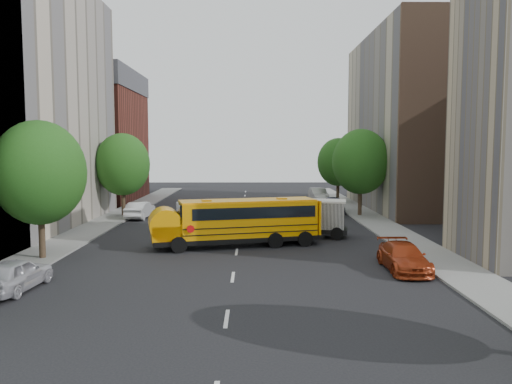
{
  "coord_description": "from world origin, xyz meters",
  "views": [
    {
      "loc": [
        0.95,
        -32.08,
        6.34
      ],
      "look_at": [
        1.22,
        2.0,
        3.33
      ],
      "focal_mm": 35.0,
      "sensor_mm": 36.0,
      "label": 1
    }
  ],
  "objects_px": {
    "street_tree_1": "(40,173)",
    "parked_car_5": "(318,195)",
    "school_bus": "(236,220)",
    "parked_car_0": "(14,275)",
    "parked_car_4": "(334,204)",
    "street_tree_2": "(123,164)",
    "parked_car_3": "(404,257)",
    "street_tree_4": "(361,162)",
    "street_tree_5": "(338,162)",
    "safari_truck": "(304,217)",
    "parked_car_1": "(140,210)"
  },
  "relations": [
    {
      "from": "street_tree_1",
      "to": "parked_car_5",
      "type": "xyz_separation_m",
      "value": [
        19.8,
        30.6,
        -4.15
      ]
    },
    {
      "from": "school_bus",
      "to": "parked_car_0",
      "type": "height_order",
      "value": "school_bus"
    },
    {
      "from": "parked_car_0",
      "to": "parked_car_4",
      "type": "height_order",
      "value": "parked_car_4"
    },
    {
      "from": "street_tree_2",
      "to": "parked_car_3",
      "type": "bearing_deg",
      "value": -46.32
    },
    {
      "from": "parked_car_4",
      "to": "street_tree_2",
      "type": "bearing_deg",
      "value": -169.44
    },
    {
      "from": "school_bus",
      "to": "parked_car_4",
      "type": "bearing_deg",
      "value": 47.52
    },
    {
      "from": "street_tree_4",
      "to": "street_tree_5",
      "type": "relative_size",
      "value": 1.08
    },
    {
      "from": "street_tree_2",
      "to": "safari_truck",
      "type": "distance_m",
      "value": 19.28
    },
    {
      "from": "street_tree_5",
      "to": "parked_car_3",
      "type": "xyz_separation_m",
      "value": [
        -2.2,
        -32.73,
        -4.0
      ]
    },
    {
      "from": "street_tree_2",
      "to": "parked_car_4",
      "type": "distance_m",
      "value": 20.59
    },
    {
      "from": "safari_truck",
      "to": "parked_car_1",
      "type": "bearing_deg",
      "value": 155.95
    },
    {
      "from": "school_bus",
      "to": "parked_car_3",
      "type": "xyz_separation_m",
      "value": [
        8.9,
        -6.57,
        -1.01
      ]
    },
    {
      "from": "street_tree_1",
      "to": "parked_car_1",
      "type": "xyz_separation_m",
      "value": [
        1.83,
        16.69,
        -4.19
      ]
    },
    {
      "from": "safari_truck",
      "to": "parked_car_3",
      "type": "relative_size",
      "value": 1.34
    },
    {
      "from": "safari_truck",
      "to": "parked_car_0",
      "type": "xyz_separation_m",
      "value": [
        -14.29,
        -13.62,
        -0.66
      ]
    },
    {
      "from": "parked_car_5",
      "to": "parked_car_4",
      "type": "bearing_deg",
      "value": -92.18
    },
    {
      "from": "safari_truck",
      "to": "parked_car_5",
      "type": "bearing_deg",
      "value": 90.0
    },
    {
      "from": "parked_car_0",
      "to": "parked_car_5",
      "type": "height_order",
      "value": "parked_car_5"
    },
    {
      "from": "parked_car_1",
      "to": "street_tree_4",
      "type": "bearing_deg",
      "value": -172.18
    },
    {
      "from": "street_tree_2",
      "to": "street_tree_4",
      "type": "height_order",
      "value": "street_tree_4"
    },
    {
      "from": "street_tree_1",
      "to": "street_tree_4",
      "type": "relative_size",
      "value": 0.98
    },
    {
      "from": "street_tree_4",
      "to": "parked_car_3",
      "type": "height_order",
      "value": "street_tree_4"
    },
    {
      "from": "parked_car_4",
      "to": "parked_car_5",
      "type": "height_order",
      "value": "parked_car_5"
    },
    {
      "from": "street_tree_2",
      "to": "parked_car_5",
      "type": "relative_size",
      "value": 1.58
    },
    {
      "from": "street_tree_1",
      "to": "street_tree_4",
      "type": "distance_m",
      "value": 28.43
    },
    {
      "from": "school_bus",
      "to": "parked_car_4",
      "type": "height_order",
      "value": "school_bus"
    },
    {
      "from": "street_tree_4",
      "to": "parked_car_5",
      "type": "relative_size",
      "value": 1.66
    },
    {
      "from": "street_tree_1",
      "to": "street_tree_5",
      "type": "relative_size",
      "value": 1.05
    },
    {
      "from": "parked_car_3",
      "to": "parked_car_4",
      "type": "bearing_deg",
      "value": 90.02
    },
    {
      "from": "parked_car_0",
      "to": "parked_car_3",
      "type": "xyz_separation_m",
      "value": [
        18.4,
        3.57,
        -0.04
      ]
    },
    {
      "from": "street_tree_1",
      "to": "parked_car_5",
      "type": "height_order",
      "value": "street_tree_1"
    },
    {
      "from": "parked_car_4",
      "to": "parked_car_1",
      "type": "bearing_deg",
      "value": -164.68
    },
    {
      "from": "parked_car_1",
      "to": "street_tree_1",
      "type": "bearing_deg",
      "value": 87.86
    },
    {
      "from": "street_tree_1",
      "to": "school_bus",
      "type": "distance_m",
      "value": 12.0
    },
    {
      "from": "parked_car_0",
      "to": "parked_car_1",
      "type": "bearing_deg",
      "value": -86.4
    },
    {
      "from": "parked_car_0",
      "to": "parked_car_5",
      "type": "relative_size",
      "value": 0.9
    },
    {
      "from": "street_tree_5",
      "to": "parked_car_1",
      "type": "distance_m",
      "value": 24.49
    },
    {
      "from": "street_tree_4",
      "to": "parked_car_1",
      "type": "height_order",
      "value": "street_tree_4"
    },
    {
      "from": "school_bus",
      "to": "parked_car_3",
      "type": "relative_size",
      "value": 2.31
    },
    {
      "from": "street_tree_1",
      "to": "school_bus",
      "type": "height_order",
      "value": "street_tree_1"
    },
    {
      "from": "street_tree_2",
      "to": "school_bus",
      "type": "distance_m",
      "value": 18.14
    },
    {
      "from": "parked_car_0",
      "to": "parked_car_3",
      "type": "bearing_deg",
      "value": -164.38
    },
    {
      "from": "parked_car_0",
      "to": "parked_car_1",
      "type": "relative_size",
      "value": 0.95
    },
    {
      "from": "street_tree_4",
      "to": "street_tree_2",
      "type": "bearing_deg",
      "value": 180.0
    },
    {
      "from": "school_bus",
      "to": "street_tree_4",
      "type": "bearing_deg",
      "value": 37.73
    },
    {
      "from": "street_tree_2",
      "to": "parked_car_4",
      "type": "relative_size",
      "value": 1.69
    },
    {
      "from": "street_tree_4",
      "to": "parked_car_0",
      "type": "xyz_separation_m",
      "value": [
        -20.6,
        -24.3,
        -4.33
      ]
    },
    {
      "from": "school_bus",
      "to": "parked_car_0",
      "type": "distance_m",
      "value": 13.92
    },
    {
      "from": "street_tree_2",
      "to": "street_tree_5",
      "type": "relative_size",
      "value": 1.03
    },
    {
      "from": "parked_car_5",
      "to": "street_tree_2",
      "type": "bearing_deg",
      "value": -150.89
    }
  ]
}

